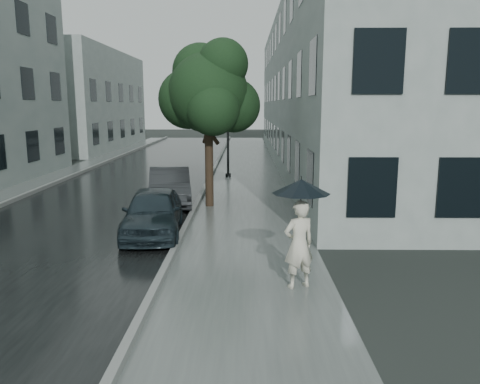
{
  "coord_description": "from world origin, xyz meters",
  "views": [
    {
      "loc": [
        0.19,
        -9.87,
        3.6
      ],
      "look_at": [
        0.04,
        2.43,
        1.3
      ],
      "focal_mm": 35.0,
      "sensor_mm": 36.0,
      "label": 1
    }
  ],
  "objects_px": {
    "lamp_post": "(225,122)",
    "car_near": "(153,212)",
    "pedestrian": "(299,244)",
    "street_tree": "(209,92)",
    "car_far": "(170,186)"
  },
  "relations": [
    {
      "from": "lamp_post",
      "to": "street_tree",
      "type": "bearing_deg",
      "value": -98.23
    },
    {
      "from": "lamp_post",
      "to": "pedestrian",
      "type": "bearing_deg",
      "value": -87.77
    },
    {
      "from": "lamp_post",
      "to": "car_near",
      "type": "distance_m",
      "value": 10.95
    },
    {
      "from": "lamp_post",
      "to": "car_near",
      "type": "bearing_deg",
      "value": -104.27
    },
    {
      "from": "pedestrian",
      "to": "lamp_post",
      "type": "relative_size",
      "value": 0.37
    },
    {
      "from": "car_near",
      "to": "lamp_post",
      "type": "bearing_deg",
      "value": 76.44
    },
    {
      "from": "lamp_post",
      "to": "car_near",
      "type": "height_order",
      "value": "lamp_post"
    },
    {
      "from": "street_tree",
      "to": "lamp_post",
      "type": "xyz_separation_m",
      "value": [
        0.26,
        6.7,
        -1.3
      ]
    },
    {
      "from": "lamp_post",
      "to": "car_far",
      "type": "bearing_deg",
      "value": -110.69
    },
    {
      "from": "street_tree",
      "to": "pedestrian",
      "type": "bearing_deg",
      "value": -73.11
    },
    {
      "from": "street_tree",
      "to": "car_far",
      "type": "height_order",
      "value": "street_tree"
    },
    {
      "from": "pedestrian",
      "to": "car_far",
      "type": "bearing_deg",
      "value": -86.32
    },
    {
      "from": "pedestrian",
      "to": "car_near",
      "type": "relative_size",
      "value": 0.46
    },
    {
      "from": "street_tree",
      "to": "car_far",
      "type": "xyz_separation_m",
      "value": [
        -1.46,
        0.12,
        -3.37
      ]
    },
    {
      "from": "pedestrian",
      "to": "street_tree",
      "type": "xyz_separation_m",
      "value": [
        -2.36,
        7.76,
        3.15
      ]
    }
  ]
}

